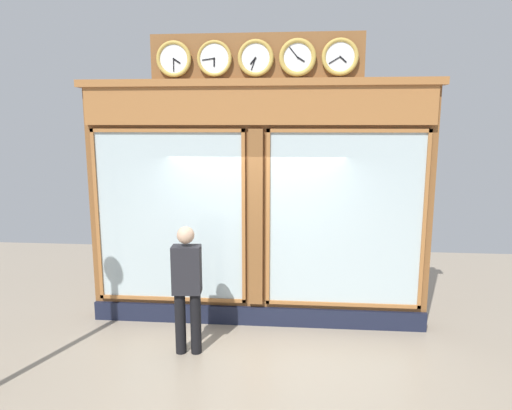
% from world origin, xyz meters
% --- Properties ---
extents(shop_facade, '(5.03, 0.42, 4.15)m').
position_xyz_m(shop_facade, '(-0.00, -0.12, 1.84)').
color(shop_facade, brown).
rests_on(shop_facade, ground_plane).
extents(pedestrian, '(0.37, 0.24, 1.69)m').
position_xyz_m(pedestrian, '(0.80, 0.92, 0.93)').
color(pedestrian, black).
rests_on(pedestrian, ground_plane).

